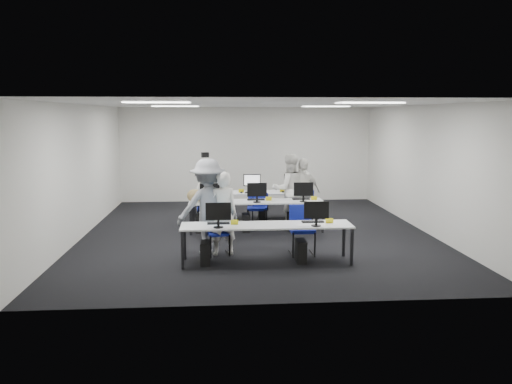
{
  "coord_description": "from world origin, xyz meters",
  "views": [
    {
      "loc": [
        -0.87,
        -11.47,
        2.75
      ],
      "look_at": [
        -0.03,
        -0.14,
        1.0
      ],
      "focal_mm": 35.0,
      "sensor_mm": 36.0,
      "label": 1
    }
  ],
  "objects": [
    {
      "name": "dslr_camera",
      "position": [
        -1.15,
        -1.53,
        1.97
      ],
      "size": [
        0.18,
        0.21,
        0.1
      ],
      "primitive_type": "cube",
      "rotation": [
        0.0,
        0.0,
        3.41
      ],
      "color": "black",
      "rests_on": "photographer"
    },
    {
      "name": "chair_2",
      "position": [
        -1.16,
        0.81,
        0.28
      ],
      "size": [
        0.54,
        0.57,
        0.88
      ],
      "rotation": [
        0.0,
        0.0,
        0.28
      ],
      "color": "navy",
      "rests_on": "ground"
    },
    {
      "name": "desk_front",
      "position": [
        0.0,
        -2.4,
        0.68
      ],
      "size": [
        3.2,
        0.7,
        0.73
      ],
      "color": "silver",
      "rests_on": "ground"
    },
    {
      "name": "handbag",
      "position": [
        -1.45,
        0.13,
        0.89
      ],
      "size": [
        0.41,
        0.28,
        0.31
      ],
      "primitive_type": "ellipsoid",
      "rotation": [
        0.0,
        0.0,
        -0.11
      ],
      "color": "#9F8A52",
      "rests_on": "desk_mid"
    },
    {
      "name": "equipment_front",
      "position": [
        -0.19,
        -2.42,
        0.36
      ],
      "size": [
        2.51,
        0.41,
        1.19
      ],
      "color": "#0D61B2",
      "rests_on": "desk_front"
    },
    {
      "name": "equipment_mid",
      "position": [
        -0.19,
        0.18,
        0.36
      ],
      "size": [
        2.91,
        0.41,
        1.19
      ],
      "color": "white",
      "rests_on": "desk_mid"
    },
    {
      "name": "ceiling_panels",
      "position": [
        0.0,
        0.0,
        2.98
      ],
      "size": [
        5.2,
        4.6,
        0.02
      ],
      "color": "white",
      "rests_on": "room"
    },
    {
      "name": "student_1",
      "position": [
        0.88,
        0.89,
        0.9
      ],
      "size": [
        0.97,
        0.81,
        1.8
      ],
      "primitive_type": "imported",
      "rotation": [
        0.0,
        0.0,
        3.3
      ],
      "color": "white",
      "rests_on": "ground"
    },
    {
      "name": "chair_7",
      "position": [
        1.28,
        1.06,
        0.27
      ],
      "size": [
        0.53,
        0.56,
        0.87
      ],
      "rotation": [
        0.0,
        0.0,
        0.27
      ],
      "color": "navy",
      "rests_on": "ground"
    },
    {
      "name": "desk_back",
      "position": [
        0.0,
        1.6,
        0.68
      ],
      "size": [
        3.2,
        0.7,
        0.73
      ],
      "color": "silver",
      "rests_on": "ground"
    },
    {
      "name": "chair_3",
      "position": [
        0.03,
        0.68,
        0.28
      ],
      "size": [
        0.48,
        0.52,
        0.9
      ],
      "rotation": [
        0.0,
        0.0,
        -0.09
      ],
      "color": "navy",
      "rests_on": "ground"
    },
    {
      "name": "chair_4",
      "position": [
        1.2,
        0.86,
        0.31
      ],
      "size": [
        0.54,
        0.58,
        0.97
      ],
      "rotation": [
        0.0,
        0.0,
        0.13
      ],
      "color": "navy",
      "rests_on": "ground"
    },
    {
      "name": "chair_6",
      "position": [
        0.15,
        0.99,
        0.26
      ],
      "size": [
        0.42,
        0.45,
        0.82
      ],
      "rotation": [
        0.0,
        0.0,
        -0.03
      ],
      "color": "navy",
      "rests_on": "ground"
    },
    {
      "name": "photographer",
      "position": [
        -1.1,
        -1.7,
        0.96
      ],
      "size": [
        1.38,
        1.01,
        1.91
      ],
      "primitive_type": "imported",
      "rotation": [
        0.0,
        0.0,
        3.41
      ],
      "color": "gray",
      "rests_on": "ground"
    },
    {
      "name": "student_0",
      "position": [
        -0.83,
        -1.79,
        0.84
      ],
      "size": [
        0.69,
        0.53,
        1.68
      ],
      "primitive_type": "imported",
      "rotation": [
        0.0,
        0.0,
        3.38
      ],
      "color": "white",
      "rests_on": "ground"
    },
    {
      "name": "equipment_back",
      "position": [
        0.19,
        1.62,
        0.36
      ],
      "size": [
        2.91,
        0.41,
        1.19
      ],
      "color": "white",
      "rests_on": "desk_back"
    },
    {
      "name": "chair_5",
      "position": [
        -1.24,
        0.92,
        0.26
      ],
      "size": [
        0.44,
        0.48,
        0.81
      ],
      "rotation": [
        0.0,
        0.0,
        0.12
      ],
      "color": "navy",
      "rests_on": "ground"
    },
    {
      "name": "desk_mid",
      "position": [
        0.0,
        0.2,
        0.68
      ],
      "size": [
        3.2,
        0.7,
        0.73
      ],
      "color": "silver",
      "rests_on": "ground"
    },
    {
      "name": "room",
      "position": [
        0.0,
        0.0,
        1.5
      ],
      "size": [
        9.0,
        9.02,
        3.0
      ],
      "color": "black",
      "rests_on": "ground"
    },
    {
      "name": "chair_0",
      "position": [
        -0.91,
        -1.76,
        0.27
      ],
      "size": [
        0.48,
        0.51,
        0.84
      ],
      "rotation": [
        0.0,
        0.0,
        0.17
      ],
      "color": "navy",
      "rests_on": "ground"
    },
    {
      "name": "chair_1",
      "position": [
        0.75,
        -1.88,
        0.31
      ],
      "size": [
        0.48,
        0.52,
        0.97
      ],
      "rotation": [
        0.0,
        0.0,
        0.02
      ],
      "color": "navy",
      "rests_on": "ground"
    },
    {
      "name": "student_2",
      "position": [
        -1.16,
        1.08,
        0.75
      ],
      "size": [
        0.81,
        0.61,
        1.49
      ],
      "primitive_type": "imported",
      "rotation": [
        0.0,
        0.0,
        -0.2
      ],
      "color": "white",
      "rests_on": "ground"
    },
    {
      "name": "student_3",
      "position": [
        1.21,
        0.85,
        0.84
      ],
      "size": [
        1.07,
        0.68,
        1.69
      ],
      "primitive_type": "imported",
      "rotation": [
        0.0,
        0.0,
        0.3
      ],
      "color": "white",
      "rests_on": "ground"
    }
  ]
}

